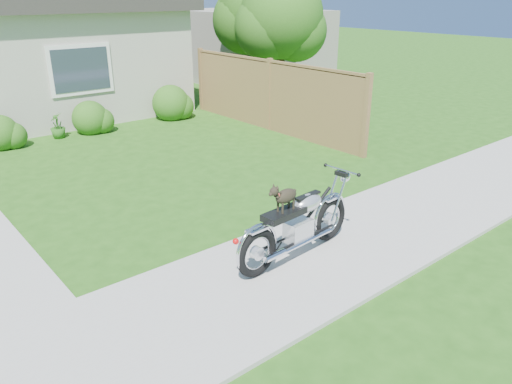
% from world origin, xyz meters
% --- Properties ---
extents(ground, '(80.00, 80.00, 0.00)m').
position_xyz_m(ground, '(0.00, 0.00, 0.00)').
color(ground, '#235114').
rests_on(ground, ground).
extents(sidewalk, '(24.00, 2.20, 0.04)m').
position_xyz_m(sidewalk, '(0.00, 0.00, 0.02)').
color(sidewalk, '#9E9B93').
rests_on(sidewalk, ground).
extents(fence, '(0.12, 6.62, 1.90)m').
position_xyz_m(fence, '(6.30, 5.75, 0.94)').
color(fence, brown).
rests_on(fence, ground).
extents(tree_near, '(2.73, 2.69, 4.13)m').
position_xyz_m(tree_near, '(9.03, 8.11, 2.64)').
color(tree_near, '#3D2B1C').
rests_on(tree_near, ground).
extents(tree_far, '(2.86, 2.83, 4.35)m').
position_xyz_m(tree_far, '(9.23, 9.48, 2.79)').
color(tree_far, '#3D2B1C').
rests_on(tree_far, ground).
extents(shrub_row, '(11.16, 1.08, 1.08)m').
position_xyz_m(shrub_row, '(0.40, 8.50, 0.41)').
color(shrub_row, '#2C5B18').
rests_on(shrub_row, ground).
extents(potted_plant_right, '(0.46, 0.46, 0.66)m').
position_xyz_m(potted_plant_right, '(1.55, 8.55, 0.33)').
color(potted_plant_right, '#29601A').
rests_on(potted_plant_right, ground).
extents(motorcycle_with_dog, '(2.22, 0.60, 1.17)m').
position_xyz_m(motorcycle_with_dog, '(1.91, 0.14, 0.55)').
color(motorcycle_with_dog, black).
rests_on(motorcycle_with_dog, sidewalk).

